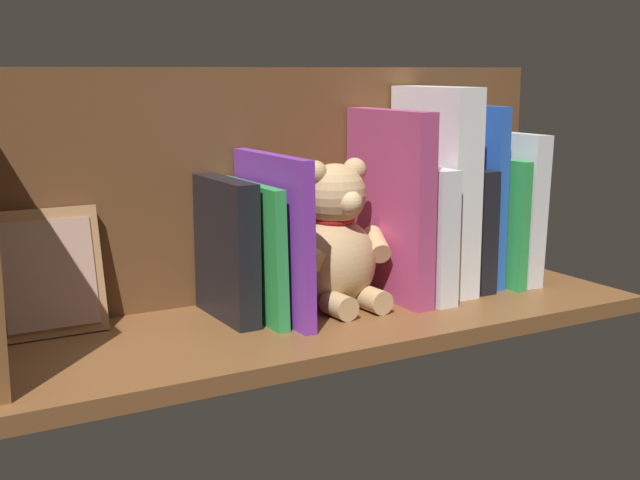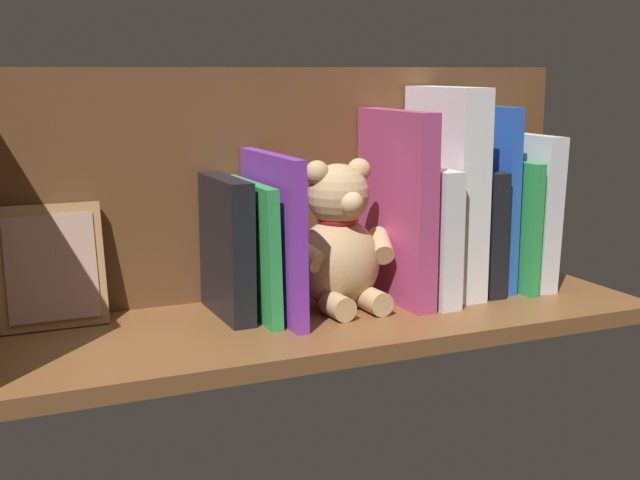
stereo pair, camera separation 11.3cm
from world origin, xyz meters
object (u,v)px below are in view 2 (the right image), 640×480
(picture_frame_leaning, at_px, (51,267))
(book_0, at_px, (528,223))
(teddy_bear, at_px, (339,243))
(dictionary_thick_white, at_px, (445,191))

(picture_frame_leaning, bearing_deg, book_0, 177.29)
(teddy_bear, bearing_deg, book_0, -176.91)
(book_0, bearing_deg, teddy_bear, 5.67)
(dictionary_thick_white, bearing_deg, book_0, -173.15)
(dictionary_thick_white, relative_size, picture_frame_leaning, 1.90)
(book_0, height_order, picture_frame_leaning, book_0)
(book_0, relative_size, teddy_bear, 0.85)
(book_0, distance_m, teddy_bear, 0.34)
(book_0, height_order, dictionary_thick_white, dictionary_thick_white)
(book_0, bearing_deg, dictionary_thick_white, 6.85)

